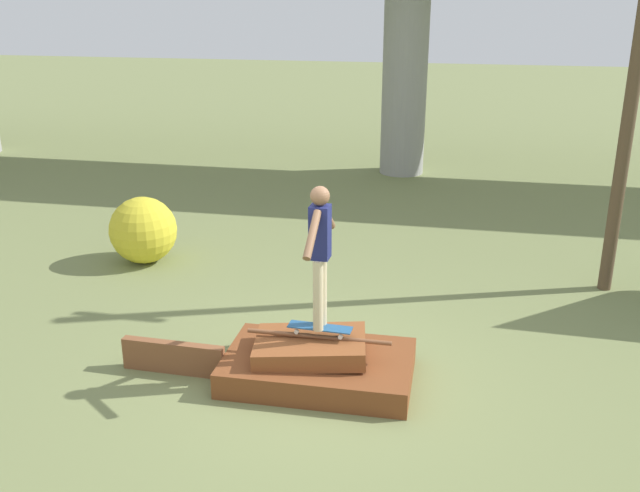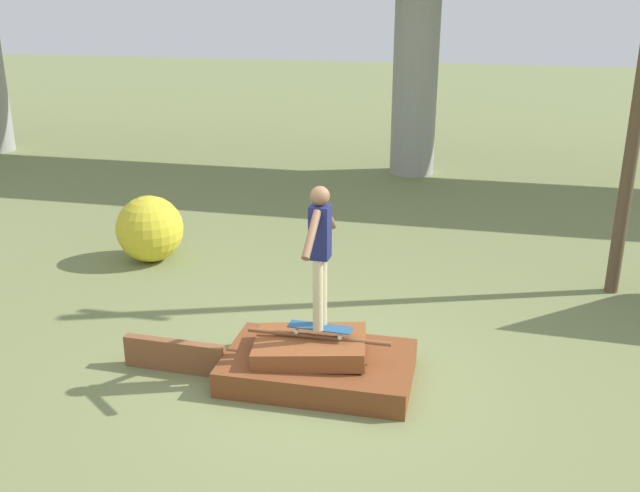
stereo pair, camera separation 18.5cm
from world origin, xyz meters
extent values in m
plane|color=olive|center=(0.00, 0.00, 0.00)|extent=(80.00, 80.00, 0.00)
cube|color=brown|center=(0.00, 0.00, 0.16)|extent=(2.23, 1.39, 0.31)
cube|color=brown|center=(-0.10, -0.01, 0.42)|extent=(1.43, 1.06, 0.28)
cylinder|color=brown|center=(0.00, 0.00, 0.56)|extent=(1.73, 0.05, 0.05)
cube|color=brown|center=(-1.76, -0.19, 0.20)|extent=(1.30, 0.16, 0.40)
cube|color=#23517F|center=(0.01, 0.04, 0.67)|extent=(0.77, 0.23, 0.01)
cylinder|color=silver|center=(0.28, 0.11, 0.62)|extent=(0.06, 0.03, 0.05)
cylinder|color=silver|center=(0.27, -0.05, 0.62)|extent=(0.06, 0.03, 0.05)
cylinder|color=silver|center=(-0.25, 0.14, 0.62)|extent=(0.06, 0.03, 0.05)
cylinder|color=silver|center=(-0.26, -0.03, 0.62)|extent=(0.06, 0.03, 0.05)
cylinder|color=#C6B78E|center=(0.01, 0.13, 1.11)|extent=(0.12, 0.12, 0.86)
cylinder|color=#C6B78E|center=(0.01, -0.04, 1.11)|extent=(0.12, 0.12, 0.86)
cube|color=#191E51|center=(0.01, 0.04, 1.85)|extent=(0.23, 0.22, 0.62)
sphere|color=brown|center=(0.01, 0.04, 2.27)|extent=(0.22, 0.22, 0.22)
cylinder|color=brown|center=(0.03, 0.38, 1.93)|extent=(0.11, 0.53, 0.45)
cylinder|color=brown|center=(-0.01, -0.30, 1.93)|extent=(0.11, 0.53, 0.45)
cylinder|color=gray|center=(0.00, 10.54, 2.74)|extent=(1.10, 1.10, 5.49)
sphere|color=gold|center=(-3.71, 3.26, 0.57)|extent=(1.14, 1.14, 1.14)
camera|label=1|loc=(1.51, -7.36, 4.40)|focal=40.00mm
camera|label=2|loc=(1.69, -7.32, 4.40)|focal=40.00mm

